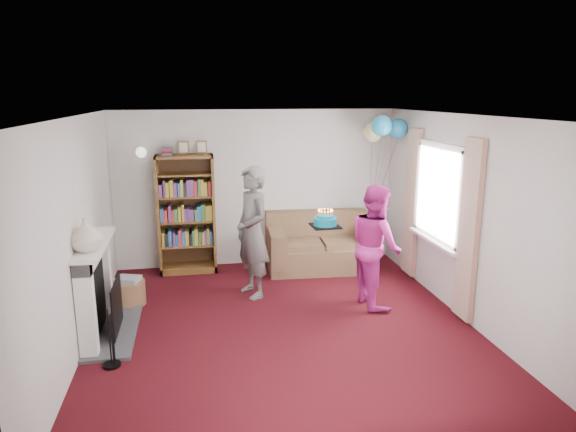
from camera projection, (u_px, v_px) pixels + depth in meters
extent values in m
plane|color=black|center=(284.00, 327.00, 6.18)|extent=(5.00, 5.00, 0.00)
cube|color=silver|center=(256.00, 188.00, 8.29)|extent=(4.50, 0.02, 2.50)
cube|color=silver|center=(76.00, 236.00, 5.49)|extent=(0.02, 5.00, 2.50)
cube|color=silver|center=(465.00, 218.00, 6.29)|extent=(0.02, 5.00, 2.50)
cube|color=white|center=(283.00, 115.00, 5.59)|extent=(4.50, 5.00, 0.01)
cube|color=#3F3F42|center=(113.00, 332.00, 6.01)|extent=(0.55, 1.40, 0.04)
cube|color=white|center=(86.00, 311.00, 5.34)|extent=(0.18, 0.14, 1.06)
cube|color=white|center=(103.00, 275.00, 6.39)|extent=(0.18, 0.14, 1.06)
cube|color=white|center=(92.00, 253.00, 5.75)|extent=(0.18, 1.24, 0.16)
cube|color=white|center=(94.00, 244.00, 5.74)|extent=(0.28, 1.35, 0.05)
cube|color=black|center=(94.00, 296.00, 5.87)|extent=(0.10, 0.80, 0.86)
cube|color=black|center=(117.00, 307.00, 5.95)|extent=(0.02, 0.70, 0.60)
cylinder|color=black|center=(109.00, 338.00, 5.21)|extent=(0.18, 0.18, 0.64)
cylinder|color=black|center=(131.00, 296.00, 6.77)|extent=(0.26, 0.26, 0.26)
cube|color=white|center=(443.00, 146.00, 6.66)|extent=(0.08, 1.30, 0.08)
cube|color=white|center=(436.00, 238.00, 6.95)|extent=(0.08, 1.30, 0.08)
cube|color=white|center=(441.00, 193.00, 6.81)|extent=(0.01, 1.15, 1.20)
cube|color=white|center=(434.00, 241.00, 6.95)|extent=(0.14, 1.32, 0.04)
cube|color=#BAA88D|center=(469.00, 231.00, 6.09)|extent=(0.07, 0.38, 2.20)
cube|color=#BAA88D|center=(412.00, 203.00, 7.66)|extent=(0.07, 0.38, 2.20)
cylinder|color=gold|center=(142.00, 150.00, 7.77)|extent=(0.04, 0.12, 0.04)
sphere|color=white|center=(141.00, 152.00, 7.69)|extent=(0.16, 0.16, 0.16)
cube|color=#472B14|center=(187.00, 212.00, 8.12)|extent=(0.87, 0.04, 1.84)
cube|color=brown|center=(159.00, 215.00, 7.86)|extent=(0.04, 0.42, 1.84)
cube|color=brown|center=(214.00, 213.00, 8.01)|extent=(0.04, 0.42, 1.84)
cube|color=brown|center=(184.00, 156.00, 7.73)|extent=(0.87, 0.42, 0.04)
cube|color=brown|center=(189.00, 268.00, 8.14)|extent=(0.87, 0.42, 0.10)
cube|color=brown|center=(188.00, 244.00, 8.05)|extent=(0.79, 0.38, 0.03)
cube|color=brown|center=(187.00, 220.00, 7.96)|extent=(0.79, 0.38, 0.02)
cube|color=brown|center=(186.00, 196.00, 7.87)|extent=(0.79, 0.38, 0.02)
cube|color=brown|center=(185.00, 174.00, 7.79)|extent=(0.79, 0.38, 0.02)
cube|color=maroon|center=(167.00, 152.00, 7.65)|extent=(0.16, 0.22, 0.12)
cube|color=brown|center=(183.00, 147.00, 7.74)|extent=(0.16, 0.02, 0.20)
cube|color=brown|center=(202.00, 147.00, 7.79)|extent=(0.16, 0.02, 0.20)
cube|color=brown|center=(321.00, 257.00, 8.21)|extent=(1.67, 0.88, 0.39)
cube|color=brown|center=(316.00, 231.00, 8.44)|extent=(1.67, 0.24, 0.69)
cube|color=brown|center=(277.00, 247.00, 8.04)|extent=(0.24, 0.83, 0.54)
cube|color=brown|center=(364.00, 243.00, 8.29)|extent=(0.24, 0.83, 0.54)
cube|color=brown|center=(299.00, 246.00, 8.02)|extent=(0.71, 0.58, 0.12)
cube|color=brown|center=(345.00, 243.00, 8.15)|extent=(0.71, 0.58, 0.12)
cylinder|color=#8D6341|center=(129.00, 293.00, 6.81)|extent=(0.43, 0.43, 0.32)
cube|color=beige|center=(128.00, 279.00, 6.76)|extent=(0.30, 0.24, 0.06)
imported|color=black|center=(252.00, 232.00, 6.96)|extent=(0.63, 0.77, 1.81)
imported|color=#C2268A|center=(376.00, 245.00, 6.70)|extent=(0.68, 0.84, 1.61)
cube|color=black|center=(325.00, 226.00, 6.60)|extent=(0.35, 0.35, 0.02)
cylinder|color=#0C718E|center=(325.00, 221.00, 6.58)|extent=(0.30, 0.30, 0.10)
cylinder|color=#0C718E|center=(325.00, 217.00, 6.57)|extent=(0.22, 0.22, 0.04)
cylinder|color=pink|center=(332.00, 214.00, 6.58)|extent=(0.01, 0.01, 0.09)
sphere|color=orange|center=(332.00, 210.00, 6.56)|extent=(0.02, 0.02, 0.02)
cylinder|color=pink|center=(331.00, 213.00, 6.61)|extent=(0.01, 0.01, 0.09)
sphere|color=orange|center=(331.00, 209.00, 6.60)|extent=(0.02, 0.02, 0.02)
cylinder|color=pink|center=(328.00, 213.00, 6.64)|extent=(0.01, 0.01, 0.09)
sphere|color=orange|center=(328.00, 209.00, 6.63)|extent=(0.02, 0.02, 0.02)
cylinder|color=pink|center=(325.00, 213.00, 6.65)|extent=(0.01, 0.01, 0.09)
sphere|color=orange|center=(325.00, 209.00, 6.63)|extent=(0.02, 0.02, 0.02)
cylinder|color=pink|center=(321.00, 213.00, 6.63)|extent=(0.01, 0.01, 0.09)
sphere|color=orange|center=(322.00, 209.00, 6.62)|extent=(0.02, 0.02, 0.02)
cylinder|color=pink|center=(319.00, 213.00, 6.60)|extent=(0.01, 0.01, 0.09)
sphere|color=orange|center=(319.00, 210.00, 6.59)|extent=(0.02, 0.02, 0.02)
cylinder|color=pink|center=(319.00, 214.00, 6.57)|extent=(0.01, 0.01, 0.09)
sphere|color=orange|center=(319.00, 210.00, 6.55)|extent=(0.02, 0.02, 0.02)
cylinder|color=pink|center=(319.00, 215.00, 6.52)|extent=(0.01, 0.01, 0.09)
sphere|color=orange|center=(319.00, 211.00, 6.51)|extent=(0.02, 0.02, 0.02)
cylinder|color=pink|center=(322.00, 215.00, 6.49)|extent=(0.01, 0.01, 0.09)
sphere|color=orange|center=(322.00, 212.00, 6.48)|extent=(0.02, 0.02, 0.02)
cylinder|color=pink|center=(325.00, 216.00, 6.48)|extent=(0.01, 0.01, 0.09)
sphere|color=orange|center=(325.00, 212.00, 6.46)|extent=(0.02, 0.02, 0.02)
cylinder|color=pink|center=(328.00, 216.00, 6.48)|extent=(0.01, 0.01, 0.09)
sphere|color=orange|center=(328.00, 212.00, 6.47)|extent=(0.02, 0.02, 0.02)
cylinder|color=pink|center=(331.00, 215.00, 6.50)|extent=(0.01, 0.01, 0.09)
sphere|color=orange|center=(331.00, 211.00, 6.49)|extent=(0.02, 0.02, 0.02)
cylinder|color=pink|center=(332.00, 215.00, 6.53)|extent=(0.01, 0.01, 0.09)
sphere|color=orange|center=(332.00, 211.00, 6.52)|extent=(0.02, 0.02, 0.02)
sphere|color=#3F3F3F|center=(368.00, 229.00, 8.04)|extent=(0.02, 0.02, 0.02)
sphere|color=teal|center=(398.00, 129.00, 7.79)|extent=(0.31, 0.31, 0.31)
sphere|color=#D4CF81|center=(373.00, 132.00, 7.92)|extent=(0.31, 0.31, 0.31)
sphere|color=teal|center=(382.00, 126.00, 7.53)|extent=(0.31, 0.31, 0.31)
imported|color=beige|center=(86.00, 235.00, 5.36)|extent=(0.40, 0.40, 0.35)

